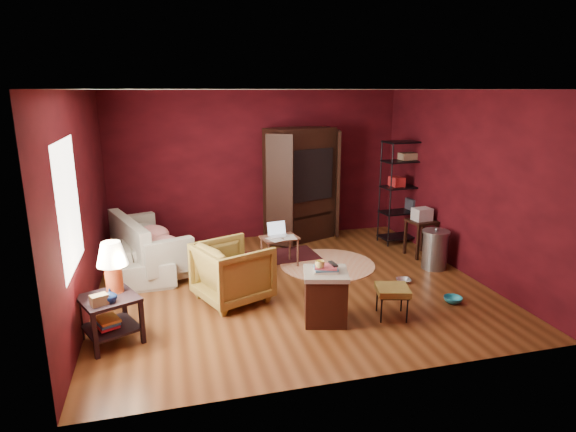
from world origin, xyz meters
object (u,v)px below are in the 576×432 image
(hamper, at_px, (325,295))
(wire_shelving, at_px, (407,187))
(side_table, at_px, (111,283))
(sofa, at_px, (147,247))
(tv_armoire, at_px, (301,182))
(armchair, at_px, (233,269))
(laptop_desk, at_px, (279,240))

(hamper, height_order, wire_shelving, wire_shelving)
(side_table, xyz_separation_m, wire_shelving, (5.01, 2.52, 0.36))
(sofa, bearing_deg, tv_armoire, -73.54)
(sofa, relative_size, armchair, 2.14)
(sofa, distance_m, wire_shelving, 4.74)
(side_table, bearing_deg, wire_shelving, 26.71)
(laptop_desk, bearing_deg, side_table, -151.32)
(hamper, distance_m, tv_armoire, 3.54)
(armchair, height_order, side_table, side_table)
(sofa, bearing_deg, armchair, -145.35)
(armchair, bearing_deg, laptop_desk, -61.39)
(armchair, relative_size, laptop_desk, 1.26)
(laptop_desk, bearing_deg, wire_shelving, 6.25)
(side_table, distance_m, wire_shelving, 5.62)
(tv_armoire, bearing_deg, laptop_desk, -139.74)
(tv_armoire, bearing_deg, side_table, -155.52)
(armchair, height_order, tv_armoire, tv_armoire)
(sofa, height_order, wire_shelving, wire_shelving)
(laptop_desk, distance_m, tv_armoire, 1.68)
(sofa, distance_m, hamper, 3.24)
(sofa, xyz_separation_m, side_table, (-0.33, -2.20, 0.31))
(armchair, relative_size, tv_armoire, 0.42)
(armchair, distance_m, tv_armoire, 3.07)
(tv_armoire, bearing_deg, hamper, -121.82)
(side_table, bearing_deg, armchair, 25.22)
(sofa, xyz_separation_m, wire_shelving, (4.68, 0.32, 0.67))
(armchair, bearing_deg, sofa, 15.21)
(laptop_desk, bearing_deg, sofa, 161.25)
(sofa, bearing_deg, side_table, 168.78)
(laptop_desk, height_order, wire_shelving, wire_shelving)
(tv_armoire, bearing_deg, sofa, 178.38)
(hamper, relative_size, laptop_desk, 1.05)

